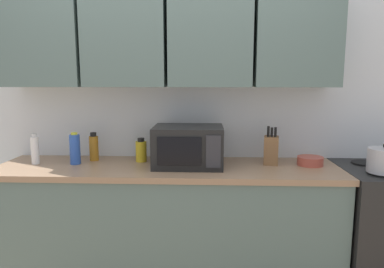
{
  "coord_description": "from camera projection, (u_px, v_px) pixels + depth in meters",
  "views": [
    {
      "loc": [
        0.28,
        -2.71,
        1.5
      ],
      "look_at": [
        0.17,
        -0.25,
        1.12
      ],
      "focal_mm": 32.95,
      "sensor_mm": 36.0,
      "label": 1
    }
  ],
  "objects": [
    {
      "name": "knife_block",
      "position": [
        271.0,
        150.0,
        2.52
      ],
      "size": [
        0.12,
        0.14,
        0.28
      ],
      "color": "brown",
      "rests_on": "counter_run"
    },
    {
      "name": "bottle_yellow_mustard",
      "position": [
        141.0,
        151.0,
        2.6
      ],
      "size": [
        0.08,
        0.08,
        0.18
      ],
      "color": "gold",
      "rests_on": "counter_run"
    },
    {
      "name": "wall_back_with_cabinets",
      "position": [
        170.0,
        69.0,
        2.61
      ],
      "size": [
        3.28,
        0.38,
        2.6
      ],
      "color": "white",
      "rests_on": "ground_plane"
    },
    {
      "name": "bowl_ceramic_small",
      "position": [
        310.0,
        161.0,
        2.49
      ],
      "size": [
        0.18,
        0.18,
        0.06
      ],
      "primitive_type": "cylinder",
      "color": "#B24C3D",
      "rests_on": "counter_run"
    },
    {
      "name": "bottle_white_jar",
      "position": [
        35.0,
        150.0,
        2.52
      ],
      "size": [
        0.06,
        0.06,
        0.22
      ],
      "color": "white",
      "rests_on": "counter_run"
    },
    {
      "name": "bottle_blue_cleaner",
      "position": [
        75.0,
        149.0,
        2.52
      ],
      "size": [
        0.07,
        0.07,
        0.23
      ],
      "color": "#2D56B7",
      "rests_on": "counter_run"
    },
    {
      "name": "microwave",
      "position": [
        188.0,
        146.0,
        2.46
      ],
      "size": [
        0.48,
        0.37,
        0.28
      ],
      "color": "black",
      "rests_on": "counter_run"
    },
    {
      "name": "bottle_amber_vinegar",
      "position": [
        94.0,
        147.0,
        2.63
      ],
      "size": [
        0.07,
        0.07,
        0.21
      ],
      "color": "#AD701E",
      "rests_on": "counter_run"
    },
    {
      "name": "counter_run",
      "position": [
        168.0,
        226.0,
        2.55
      ],
      "size": [
        2.41,
        0.63,
        0.9
      ],
      "color": "slate",
      "rests_on": "ground_plane"
    }
  ]
}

